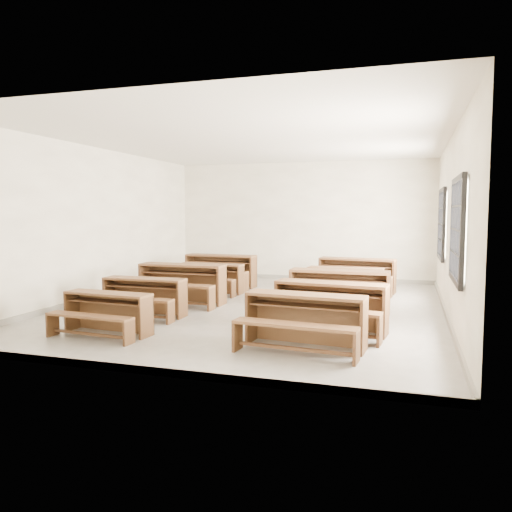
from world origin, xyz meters
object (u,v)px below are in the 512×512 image
(desk_set_4, at_px, (220,268))
(desk_set_7, at_px, (339,289))
(desk_set_6, at_px, (330,304))
(desk_set_3, at_px, (210,276))
(desk_set_2, at_px, (181,281))
(desk_set_8, at_px, (345,282))
(desk_set_1, at_px, (143,294))
(desk_set_5, at_px, (304,317))
(desk_set_0, at_px, (106,310))
(desk_set_9, at_px, (356,273))

(desk_set_4, xyz_separation_m, desk_set_7, (3.28, -2.51, 0.00))
(desk_set_6, height_order, desk_set_7, desk_set_7)
(desk_set_3, bearing_deg, desk_set_2, -90.05)
(desk_set_3, xyz_separation_m, desk_set_7, (3.14, -1.56, 0.08))
(desk_set_4, xyz_separation_m, desk_set_8, (3.21, -1.11, -0.06))
(desk_set_2, bearing_deg, desk_set_1, -93.70)
(desk_set_3, relative_size, desk_set_4, 0.85)
(desk_set_5, bearing_deg, desk_set_4, 127.62)
(desk_set_0, relative_size, desk_set_6, 0.81)
(desk_set_1, relative_size, desk_set_8, 0.96)
(desk_set_2, relative_size, desk_set_9, 0.98)
(desk_set_6, bearing_deg, desk_set_4, 136.35)
(desk_set_0, xyz_separation_m, desk_set_7, (3.15, 2.51, 0.10))
(desk_set_0, height_order, desk_set_6, desk_set_6)
(desk_set_3, height_order, desk_set_4, desk_set_4)
(desk_set_0, relative_size, desk_set_2, 0.82)
(desk_set_0, height_order, desk_set_1, desk_set_1)
(desk_set_2, xyz_separation_m, desk_set_9, (3.24, 2.51, -0.01))
(desk_set_0, xyz_separation_m, desk_set_3, (0.02, 4.07, 0.02))
(desk_set_2, height_order, desk_set_7, desk_set_7)
(desk_set_7, height_order, desk_set_8, desk_set_7)
(desk_set_1, distance_m, desk_set_8, 4.13)
(desk_set_7, bearing_deg, desk_set_6, -86.81)
(desk_set_7, bearing_deg, desk_set_8, 93.52)
(desk_set_7, bearing_deg, desk_set_1, -159.64)
(desk_set_5, xyz_separation_m, desk_set_6, (0.19, 0.98, 0.02))
(desk_set_0, distance_m, desk_set_9, 6.09)
(desk_set_5, distance_m, desk_set_9, 5.06)
(desk_set_5, bearing_deg, desk_set_1, 163.88)
(desk_set_4, distance_m, desk_set_7, 4.13)
(desk_set_3, distance_m, desk_set_5, 4.96)
(desk_set_0, relative_size, desk_set_9, 0.80)
(desk_set_4, distance_m, desk_set_8, 3.40)
(desk_set_5, distance_m, desk_set_8, 3.79)
(desk_set_7, bearing_deg, desk_set_4, 143.36)
(desk_set_0, xyz_separation_m, desk_set_8, (3.09, 3.91, 0.04))
(desk_set_2, xyz_separation_m, desk_set_7, (3.20, -0.16, 0.00))
(desk_set_1, relative_size, desk_set_2, 0.85)
(desk_set_2, relative_size, desk_set_6, 0.99)
(desk_set_8, bearing_deg, desk_set_9, 86.60)
(desk_set_3, height_order, desk_set_6, desk_set_6)
(desk_set_2, distance_m, desk_set_8, 3.37)
(desk_set_1, xyz_separation_m, desk_set_4, (0.02, 3.68, 0.07))
(desk_set_8, bearing_deg, desk_set_1, -140.09)
(desk_set_4, bearing_deg, desk_set_1, -88.47)
(desk_set_1, height_order, desk_set_9, desk_set_9)
(desk_set_2, relative_size, desk_set_3, 1.17)
(desk_set_2, xyz_separation_m, desk_set_4, (-0.08, 2.36, -0.00))
(desk_set_2, xyz_separation_m, desk_set_3, (0.06, 1.40, -0.07))
(desk_set_3, bearing_deg, desk_set_5, -50.19)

